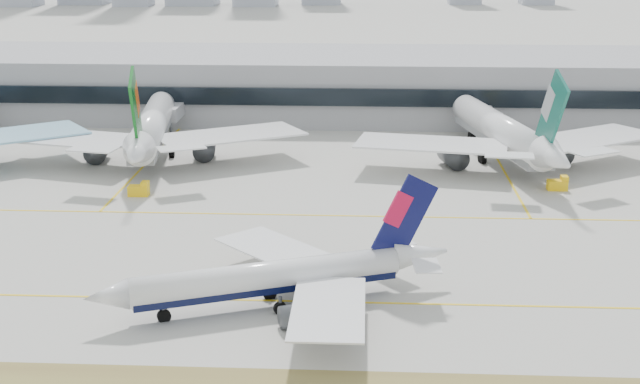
# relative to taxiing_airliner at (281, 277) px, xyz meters

# --- Properties ---
(ground) EXTENTS (3000.00, 3000.00, 0.00)m
(ground) POSITION_rel_taxiing_airliner_xyz_m (5.74, 6.26, -3.74)
(ground) COLOR #A09D96
(ground) RESTS_ON ground
(taxiing_airliner) EXTENTS (44.01, 37.18, 15.50)m
(taxiing_airliner) POSITION_rel_taxiing_airliner_xyz_m (0.00, 0.00, 0.00)
(taxiing_airliner) COLOR white
(taxiing_airliner) RESTS_ON ground
(widebody_eva) EXTENTS (62.48, 61.63, 22.46)m
(widebody_eva) POSITION_rel_taxiing_airliner_xyz_m (-33.08, 71.99, 2.23)
(widebody_eva) COLOR white
(widebody_eva) RESTS_ON ground
(widebody_cathay) EXTENTS (61.57, 61.18, 22.43)m
(widebody_cathay) POSITION_rel_taxiing_airliner_xyz_m (37.30, 71.88, 2.22)
(widebody_cathay) COLOR white
(widebody_cathay) RESTS_ON ground
(terminal) EXTENTS (280.00, 43.10, 15.00)m
(terminal) POSITION_rel_taxiing_airliner_xyz_m (5.74, 121.10, 3.77)
(terminal) COLOR gray
(terminal) RESTS_ON ground
(gse_c) EXTENTS (3.55, 2.00, 2.60)m
(gse_c) POSITION_rel_taxiing_airliner_xyz_m (44.49, 53.34, -2.69)
(gse_c) COLOR yellow
(gse_c) RESTS_ON ground
(gse_b) EXTENTS (3.55, 2.00, 2.60)m
(gse_b) POSITION_rel_taxiing_airliner_xyz_m (-29.11, 45.84, -2.69)
(gse_b) COLOR yellow
(gse_b) RESTS_ON ground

